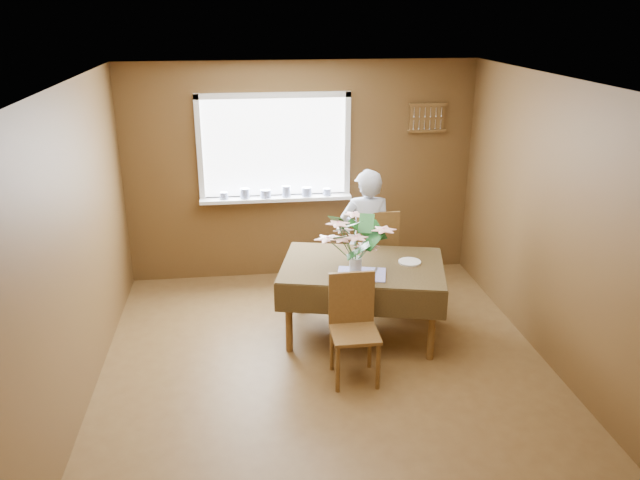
{
  "coord_description": "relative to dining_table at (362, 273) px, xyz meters",
  "views": [
    {
      "loc": [
        -0.68,
        -4.7,
        3.04
      ],
      "look_at": [
        0.0,
        0.55,
        1.05
      ],
      "focal_mm": 35.0,
      "sensor_mm": 36.0,
      "label": 1
    }
  ],
  "objects": [
    {
      "name": "floor",
      "position": [
        -0.42,
        -0.66,
        -0.65
      ],
      "size": [
        4.5,
        4.5,
        0.0
      ],
      "primitive_type": "plane",
      "color": "brown",
      "rests_on": "ground"
    },
    {
      "name": "chair_near",
      "position": [
        -0.21,
        -0.7,
        -0.14
      ],
      "size": [
        0.4,
        0.4,
        0.93
      ],
      "rotation": [
        0.0,
        0.0,
        -0.0
      ],
      "color": "brown",
      "rests_on": "floor"
    },
    {
      "name": "table_knife",
      "position": [
        0.06,
        -0.23,
        0.1
      ],
      "size": [
        0.11,
        0.23,
        0.0
      ],
      "primitive_type": "cube",
      "rotation": [
        0.0,
        0.0,
        -0.37
      ],
      "color": "silver",
      "rests_on": "dining_table"
    },
    {
      "name": "window_assembly",
      "position": [
        -0.72,
        1.53,
        0.7
      ],
      "size": [
        1.72,
        0.2,
        1.22
      ],
      "color": "white",
      "rests_on": "wall_back"
    },
    {
      "name": "seated_woman",
      "position": [
        0.17,
        0.68,
        0.09
      ],
      "size": [
        0.56,
        0.38,
        1.49
      ],
      "primitive_type": "imported",
      "rotation": [
        0.0,
        0.0,
        3.1
      ],
      "color": "white",
      "rests_on": "floor"
    },
    {
      "name": "wall_front",
      "position": [
        -0.42,
        -2.91,
        0.6
      ],
      "size": [
        4.0,
        0.0,
        4.0
      ],
      "primitive_type": "plane",
      "rotation": [
        -1.57,
        0.0,
        0.0
      ],
      "color": "brown",
      "rests_on": "floor"
    },
    {
      "name": "chair_far",
      "position": [
        0.27,
        0.72,
        -0.08
      ],
      "size": [
        0.46,
        0.46,
        1.06
      ],
      "rotation": [
        0.0,
        0.0,
        3.13
      ],
      "color": "brown",
      "rests_on": "floor"
    },
    {
      "name": "wall_right",
      "position": [
        1.58,
        -0.66,
        0.6
      ],
      "size": [
        0.0,
        4.5,
        4.5
      ],
      "primitive_type": "plane",
      "rotation": [
        1.57,
        0.0,
        -1.57
      ],
      "color": "brown",
      "rests_on": "floor"
    },
    {
      "name": "ceiling",
      "position": [
        -0.42,
        -0.66,
        1.85
      ],
      "size": [
        4.5,
        4.5,
        0.0
      ],
      "primitive_type": "plane",
      "rotation": [
        3.14,
        0.0,
        0.0
      ],
      "color": "white",
      "rests_on": "wall_back"
    },
    {
      "name": "dining_table",
      "position": [
        0.0,
        0.0,
        0.0
      ],
      "size": [
        1.73,
        1.38,
        0.75
      ],
      "rotation": [
        0.0,
        0.0,
        -0.24
      ],
      "color": "brown",
      "rests_on": "floor"
    },
    {
      "name": "wall_left",
      "position": [
        -2.42,
        -0.66,
        0.6
      ],
      "size": [
        0.0,
        4.5,
        4.5
      ],
      "primitive_type": "plane",
      "rotation": [
        1.57,
        0.0,
        1.57
      ],
      "color": "brown",
      "rests_on": "floor"
    },
    {
      "name": "spoon_rack",
      "position": [
        1.03,
        1.55,
        1.2
      ],
      "size": [
        0.44,
        0.05,
        0.33
      ],
      "color": "brown",
      "rests_on": "wall_back"
    },
    {
      "name": "wall_back",
      "position": [
        -0.42,
        1.59,
        0.6
      ],
      "size": [
        4.0,
        0.0,
        4.0
      ],
      "primitive_type": "plane",
      "rotation": [
        1.57,
        0.0,
        0.0
      ],
      "color": "brown",
      "rests_on": "floor"
    },
    {
      "name": "flower_bouquet",
      "position": [
        -0.1,
        -0.18,
        0.42
      ],
      "size": [
        0.59,
        0.59,
        0.5
      ],
      "rotation": [
        0.0,
        0.0,
        0.11
      ],
      "color": "white",
      "rests_on": "dining_table"
    },
    {
      "name": "side_plate",
      "position": [
        0.45,
        -0.02,
        0.1
      ],
      "size": [
        0.3,
        0.3,
        0.01
      ],
      "primitive_type": "cylinder",
      "rotation": [
        0.0,
        0.0,
        -0.61
      ],
      "color": "white",
      "rests_on": "dining_table"
    }
  ]
}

